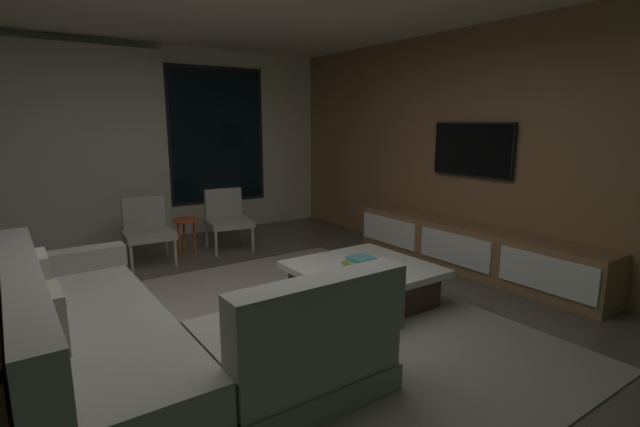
% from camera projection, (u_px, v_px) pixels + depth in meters
% --- Properties ---
extents(floor, '(9.20, 9.20, 0.00)m').
position_uv_depth(floor, '(249.00, 337.00, 3.62)').
color(floor, '#564C44').
extents(back_wall_with_window, '(6.60, 0.30, 2.70)m').
position_uv_depth(back_wall_with_window, '(122.00, 146.00, 6.23)').
color(back_wall_with_window, beige).
rests_on(back_wall_with_window, floor).
extents(media_wall, '(0.12, 7.80, 2.70)m').
position_uv_depth(media_wall, '(497.00, 150.00, 5.08)').
color(media_wall, '#8E6642').
rests_on(media_wall, floor).
extents(area_rug, '(3.20, 3.80, 0.01)m').
position_uv_depth(area_rug, '(294.00, 330.00, 3.73)').
color(area_rug, gray).
rests_on(area_rug, floor).
extents(sectional_couch, '(1.98, 2.50, 0.82)m').
position_uv_depth(sectional_couch, '(143.00, 341.00, 2.94)').
color(sectional_couch, gray).
rests_on(sectional_couch, floor).
extents(coffee_table, '(1.16, 1.16, 0.36)m').
position_uv_depth(coffee_table, '(363.00, 283.00, 4.27)').
color(coffee_table, '#41291E').
rests_on(coffee_table, floor).
extents(book_stack_on_coffee_table, '(0.28, 0.21, 0.08)m').
position_uv_depth(book_stack_on_coffee_table, '(360.00, 262.00, 4.23)').
color(book_stack_on_coffee_table, '#97AB91').
rests_on(book_stack_on_coffee_table, coffee_table).
extents(accent_chair_near_window, '(0.61, 0.63, 0.78)m').
position_uv_depth(accent_chair_near_window, '(227.00, 216.00, 6.11)').
color(accent_chair_near_window, '#B2ADA0').
rests_on(accent_chair_near_window, floor).
extents(accent_chair_by_curtain, '(0.59, 0.60, 0.78)m').
position_uv_depth(accent_chair_by_curtain, '(147.00, 227.00, 5.47)').
color(accent_chair_by_curtain, '#B2ADA0').
rests_on(accent_chair_by_curtain, floor).
extents(side_stool, '(0.32, 0.32, 0.46)m').
position_uv_depth(side_stool, '(186.00, 225.00, 5.83)').
color(side_stool, '#BF4C1E').
rests_on(side_stool, floor).
extents(media_console, '(0.46, 3.10, 0.52)m').
position_uv_depth(media_console, '(470.00, 250.00, 5.17)').
color(media_console, '#8E6642').
rests_on(media_console, floor).
extents(mounted_tv, '(0.05, 1.05, 0.61)m').
position_uv_depth(mounted_tv, '(472.00, 150.00, 5.22)').
color(mounted_tv, black).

